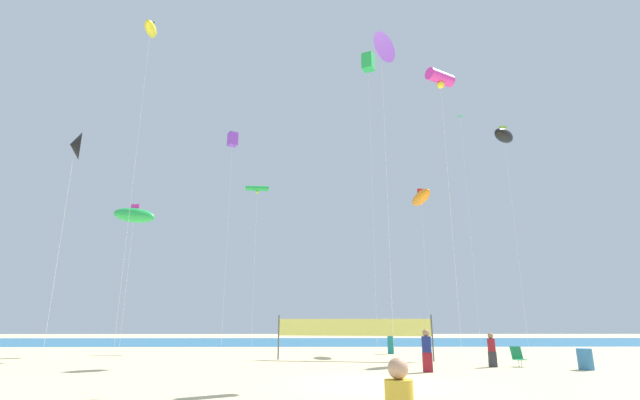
{
  "coord_description": "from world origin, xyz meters",
  "views": [
    {
      "loc": [
        -2.03,
        -16.26,
        2.06
      ],
      "look_at": [
        -1.69,
        6.08,
        8.14
      ],
      "focal_mm": 25.01,
      "sensor_mm": 36.0,
      "label": 1
    }
  ],
  "objects_px": {
    "kite_orange_inflatable": "(421,198)",
    "kite_green_inflatable": "(134,215)",
    "beachgoer_teal_shirt": "(390,339)",
    "kite_magenta_tube": "(440,79)",
    "kite_violet_delta": "(381,49)",
    "beachgoer_navy_shirt": "(427,349)",
    "beach_handbag": "(492,363)",
    "kite_green_tube": "(257,189)",
    "kite_black_delta": "(75,145)",
    "kite_black_inflatable": "(504,136)",
    "kite_yellow_inflatable": "(151,29)",
    "trash_barrel": "(585,359)",
    "kite_green_box": "(368,63)",
    "kite_green_diamond": "(461,132)",
    "volleyball_net": "(353,329)",
    "beachgoer_maroon_shirt": "(492,349)",
    "folding_beach_chair": "(518,356)",
    "kite_violet_box": "(233,140)"
  },
  "relations": [
    {
      "from": "beachgoer_teal_shirt",
      "to": "kite_yellow_inflatable",
      "type": "height_order",
      "value": "kite_yellow_inflatable"
    },
    {
      "from": "kite_yellow_inflatable",
      "to": "kite_violet_delta",
      "type": "height_order",
      "value": "kite_yellow_inflatable"
    },
    {
      "from": "volleyball_net",
      "to": "kite_black_inflatable",
      "type": "relative_size",
      "value": 0.58
    },
    {
      "from": "kite_green_box",
      "to": "kite_violet_delta",
      "type": "distance_m",
      "value": 11.06
    },
    {
      "from": "beachgoer_maroon_shirt",
      "to": "beach_handbag",
      "type": "relative_size",
      "value": 4.51
    },
    {
      "from": "trash_barrel",
      "to": "kite_violet_delta",
      "type": "relative_size",
      "value": 0.06
    },
    {
      "from": "kite_black_inflatable",
      "to": "kite_yellow_inflatable",
      "type": "relative_size",
      "value": 0.7
    },
    {
      "from": "kite_orange_inflatable",
      "to": "kite_violet_delta",
      "type": "height_order",
      "value": "kite_violet_delta"
    },
    {
      "from": "beach_handbag",
      "to": "kite_magenta_tube",
      "type": "height_order",
      "value": "kite_magenta_tube"
    },
    {
      "from": "folding_beach_chair",
      "to": "beach_handbag",
      "type": "relative_size",
      "value": 2.62
    },
    {
      "from": "kite_green_tube",
      "to": "kite_green_inflatable",
      "type": "xyz_separation_m",
      "value": [
        -6.73,
        -6.7,
        -3.75
      ]
    },
    {
      "from": "volleyball_net",
      "to": "kite_green_box",
      "type": "bearing_deg",
      "value": 58.29
    },
    {
      "from": "trash_barrel",
      "to": "kite_green_box",
      "type": "height_order",
      "value": "kite_green_box"
    },
    {
      "from": "volleyball_net",
      "to": "kite_magenta_tube",
      "type": "height_order",
      "value": "kite_magenta_tube"
    },
    {
      "from": "kite_orange_inflatable",
      "to": "kite_green_tube",
      "type": "bearing_deg",
      "value": 167.52
    },
    {
      "from": "beachgoer_navy_shirt",
      "to": "trash_barrel",
      "type": "xyz_separation_m",
      "value": [
        7.17,
        0.83,
        -0.48
      ]
    },
    {
      "from": "beachgoer_maroon_shirt",
      "to": "kite_green_inflatable",
      "type": "xyz_separation_m",
      "value": [
        -19.58,
        5.45,
        7.63
      ]
    },
    {
      "from": "kite_green_diamond",
      "to": "kite_violet_delta",
      "type": "relative_size",
      "value": 1.16
    },
    {
      "from": "kite_magenta_tube",
      "to": "kite_violet_delta",
      "type": "relative_size",
      "value": 0.88
    },
    {
      "from": "beach_handbag",
      "to": "kite_yellow_inflatable",
      "type": "distance_m",
      "value": 27.59
    },
    {
      "from": "beach_handbag",
      "to": "kite_green_diamond",
      "type": "bearing_deg",
      "value": 72.71
    },
    {
      "from": "kite_violet_delta",
      "to": "volleyball_net",
      "type": "bearing_deg",
      "value": 98.02
    },
    {
      "from": "trash_barrel",
      "to": "kite_violet_delta",
      "type": "bearing_deg",
      "value": -166.88
    },
    {
      "from": "beach_handbag",
      "to": "kite_violet_box",
      "type": "height_order",
      "value": "kite_violet_box"
    },
    {
      "from": "kite_violet_delta",
      "to": "kite_green_diamond",
      "type": "bearing_deg",
      "value": 58.35
    },
    {
      "from": "volleyball_net",
      "to": "kite_magenta_tube",
      "type": "relative_size",
      "value": 0.62
    },
    {
      "from": "beachgoer_teal_shirt",
      "to": "kite_orange_inflatable",
      "type": "relative_size",
      "value": 0.15
    },
    {
      "from": "folding_beach_chair",
      "to": "volleyball_net",
      "type": "bearing_deg",
      "value": -160.45
    },
    {
      "from": "kite_orange_inflatable",
      "to": "kite_black_delta",
      "type": "bearing_deg",
      "value": -146.29
    },
    {
      "from": "kite_orange_inflatable",
      "to": "kite_green_inflatable",
      "type": "height_order",
      "value": "kite_orange_inflatable"
    },
    {
      "from": "kite_black_inflatable",
      "to": "kite_magenta_tube",
      "type": "bearing_deg",
      "value": -128.58
    },
    {
      "from": "kite_black_inflatable",
      "to": "kite_violet_box",
      "type": "xyz_separation_m",
      "value": [
        -18.92,
        6.48,
        2.34
      ]
    },
    {
      "from": "kite_black_inflatable",
      "to": "kite_green_inflatable",
      "type": "xyz_separation_m",
      "value": [
        -23.63,
        0.5,
        -5.31
      ]
    },
    {
      "from": "beachgoer_maroon_shirt",
      "to": "kite_black_delta",
      "type": "xyz_separation_m",
      "value": [
        -19.1,
        -2.98,
        8.87
      ]
    },
    {
      "from": "folding_beach_chair",
      "to": "kite_green_diamond",
      "type": "height_order",
      "value": "kite_green_diamond"
    },
    {
      "from": "kite_black_inflatable",
      "to": "kite_yellow_inflatable",
      "type": "bearing_deg",
      "value": -174.8
    },
    {
      "from": "kite_black_inflatable",
      "to": "beach_handbag",
      "type": "bearing_deg",
      "value": -131.47
    },
    {
      "from": "kite_green_inflatable",
      "to": "folding_beach_chair",
      "type": "bearing_deg",
      "value": -13.87
    },
    {
      "from": "kite_yellow_inflatable",
      "to": "kite_violet_delta",
      "type": "bearing_deg",
      "value": -24.41
    },
    {
      "from": "kite_green_tube",
      "to": "beachgoer_navy_shirt",
      "type": "bearing_deg",
      "value": -56.95
    },
    {
      "from": "trash_barrel",
      "to": "kite_magenta_tube",
      "type": "xyz_separation_m",
      "value": [
        -6.02,
        -1.89,
        12.65
      ]
    },
    {
      "from": "kite_violet_delta",
      "to": "beachgoer_navy_shirt",
      "type": "bearing_deg",
      "value": 36.97
    },
    {
      "from": "beachgoer_maroon_shirt",
      "to": "kite_yellow_inflatable",
      "type": "distance_m",
      "value": 27.03
    },
    {
      "from": "kite_green_tube",
      "to": "kite_black_delta",
      "type": "relative_size",
      "value": 1.2
    },
    {
      "from": "volleyball_net",
      "to": "beach_handbag",
      "type": "relative_size",
      "value": 24.71
    },
    {
      "from": "kite_black_delta",
      "to": "kite_orange_inflatable",
      "type": "bearing_deg",
      "value": 33.71
    },
    {
      "from": "kite_green_inflatable",
      "to": "kite_violet_delta",
      "type": "xyz_separation_m",
      "value": [
        14.4,
        -8.77,
        6.1
      ]
    },
    {
      "from": "trash_barrel",
      "to": "kite_black_inflatable",
      "type": "xyz_separation_m",
      "value": [
        0.45,
        6.22,
        13.31
      ]
    },
    {
      "from": "beachgoer_navy_shirt",
      "to": "kite_green_inflatable",
      "type": "distance_m",
      "value": 19.24
    },
    {
      "from": "folding_beach_chair",
      "to": "kite_black_inflatable",
      "type": "height_order",
      "value": "kite_black_inflatable"
    }
  ]
}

